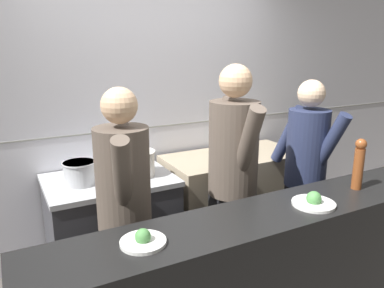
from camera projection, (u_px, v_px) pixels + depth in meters
The scene contains 13 objects.
wall_back_tiled at pixel (149, 111), 3.43m from camera, with size 8.00×0.06×2.60m.
oven_range at pixel (112, 227), 3.08m from camera, with size 0.99×0.71×0.86m.
prep_counter at pixel (233, 199), 3.61m from camera, with size 1.30×0.65×0.89m.
pass_counter at pixel (277, 280), 2.31m from camera, with size 2.94×0.45×0.96m.
stock_pot at pixel (80, 172), 2.81m from camera, with size 0.25×0.25×0.18m.
sauce_pot at pixel (137, 163), 3.00m from camera, with size 0.29×0.29×0.20m.
mixing_bowl_steel at pixel (235, 151), 3.49m from camera, with size 0.30×0.30×0.08m.
plated_dish_main at pixel (143, 240), 1.79m from camera, with size 0.22×0.22×0.08m.
plated_dish_appetiser at pixel (314, 202), 2.23m from camera, with size 0.26×0.26×0.09m.
pepper_mill at pixel (359, 163), 2.44m from camera, with size 0.07×0.07×0.34m.
chef_head_cook at pixel (124, 204), 2.33m from camera, with size 0.42×0.71×1.65m.
chef_sous at pixel (233, 173), 2.73m from camera, with size 0.41×0.77×1.76m.
chef_line at pixel (305, 168), 3.08m from camera, with size 0.38×0.71×1.62m.
Camera 1 is at (-1.24, -1.71, 1.88)m, focal length 35.00 mm.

